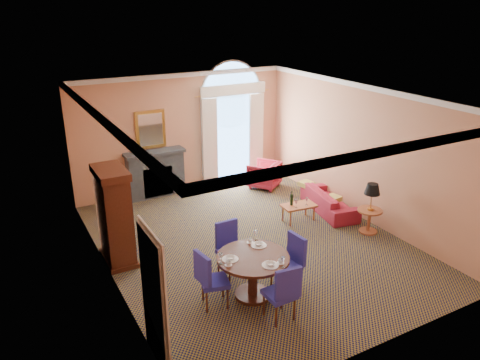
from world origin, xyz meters
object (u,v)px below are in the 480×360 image
armoire (115,218)px  dining_table (253,267)px  side_table (371,202)px  coffee_table (298,206)px  sofa (329,201)px  armchair (264,175)px

armoire → dining_table: size_ratio=1.54×
armoire → side_table: (5.32, -1.51, -0.21)m
side_table → coffee_table: bearing=130.1°
sofa → side_table: side_table is taller
dining_table → sofa: size_ratio=0.69×
armchair → coffee_table: size_ratio=0.95×
sofa → side_table: (0.05, -1.34, 0.47)m
sofa → coffee_table: bearing=105.5°
sofa → coffee_table: (-1.01, -0.08, 0.12)m
armchair → side_table: side_table is taller
armoire → armchair: (4.70, 2.01, -0.59)m
armchair → coffee_table: coffee_table is taller
armoire → side_table: size_ratio=1.70×
armoire → armchair: armoire is taller
coffee_table → armoire: bearing=-177.7°
armoire → coffee_table: armoire is taller
dining_table → coffee_table: dining_table is taller
armoire → sofa: bearing=-1.8°
dining_table → armchair: size_ratio=1.59×
dining_table → armchair: bearing=56.3°
coffee_table → side_table: 1.68m
sofa → coffee_table: coffee_table is taller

